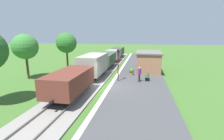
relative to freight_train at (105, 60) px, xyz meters
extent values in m
plane|color=#3D6628|center=(2.40, -9.77, -1.46)|extent=(160.00, 160.00, 0.00)
cube|color=#424244|center=(5.60, -9.77, -1.34)|extent=(6.00, 60.00, 0.25)
cube|color=silver|center=(2.80, -9.77, -1.21)|extent=(0.36, 60.00, 0.01)
cube|color=gray|center=(0.00, -9.77, -1.40)|extent=(3.80, 60.00, 0.12)
cube|color=slate|center=(0.72, -9.77, -1.27)|extent=(0.07, 60.00, 0.14)
cube|color=slate|center=(-0.72, -9.77, -1.27)|extent=(0.07, 60.00, 0.14)
cube|color=brown|center=(0.00, -12.85, 0.12)|extent=(2.50, 5.60, 1.60)
cube|color=black|center=(0.00, -12.85, -0.53)|extent=(2.10, 5.15, 0.50)
cylinder|color=black|center=(0.00, -11.06, -0.78)|extent=(1.56, 0.84, 0.84)
cylinder|color=black|center=(0.00, -14.64, -0.78)|extent=(1.56, 0.84, 0.84)
cylinder|color=black|center=(0.00, -9.90, -0.53)|extent=(0.20, 0.30, 0.20)
cylinder|color=black|center=(0.00, -15.80, -0.53)|extent=(0.20, 0.30, 0.20)
cube|color=gray|center=(0.00, -6.25, 0.42)|extent=(2.50, 5.60, 2.20)
cube|color=black|center=(0.00, -6.25, -0.53)|extent=(2.10, 5.15, 0.50)
cylinder|color=black|center=(0.00, -4.46, -0.78)|extent=(1.56, 0.84, 0.84)
cylinder|color=black|center=(0.00, -8.04, -0.78)|extent=(1.56, 0.84, 0.84)
cylinder|color=black|center=(0.00, -3.30, -0.53)|extent=(0.20, 0.30, 0.20)
cylinder|color=black|center=(0.00, -9.20, -0.53)|extent=(0.20, 0.30, 0.20)
cube|color=#384C33|center=(0.00, 0.35, 0.12)|extent=(2.50, 5.60, 1.60)
cube|color=black|center=(0.00, 0.35, -0.53)|extent=(2.10, 5.15, 0.50)
cylinder|color=black|center=(0.00, 2.14, -0.78)|extent=(1.56, 0.84, 0.84)
cylinder|color=black|center=(0.00, -1.44, -0.78)|extent=(1.56, 0.84, 0.84)
cylinder|color=black|center=(0.00, 3.30, -0.53)|extent=(0.20, 0.30, 0.20)
cylinder|color=black|center=(0.00, -2.60, -0.53)|extent=(0.20, 0.30, 0.20)
cube|color=gray|center=(0.00, 6.95, 0.12)|extent=(2.50, 5.60, 1.60)
cube|color=black|center=(0.00, 6.95, -0.53)|extent=(2.10, 5.15, 0.50)
cylinder|color=black|center=(0.00, 8.74, -0.78)|extent=(1.56, 0.84, 0.84)
cylinder|color=black|center=(0.00, 5.16, -0.78)|extent=(1.56, 0.84, 0.84)
cylinder|color=black|center=(0.00, 9.90, -0.53)|extent=(0.20, 0.30, 0.20)
cylinder|color=black|center=(0.00, 4.00, -0.53)|extent=(0.20, 0.30, 0.20)
cube|color=#384C33|center=(0.00, 13.55, 0.12)|extent=(2.50, 5.60, 1.60)
cube|color=black|center=(0.00, 13.55, -0.53)|extent=(2.10, 5.15, 0.50)
cylinder|color=black|center=(0.00, 15.34, -0.78)|extent=(1.56, 0.84, 0.84)
cylinder|color=black|center=(0.00, 11.76, -0.78)|extent=(1.56, 0.84, 0.84)
cylinder|color=black|center=(0.00, 16.50, -0.53)|extent=(0.20, 0.30, 0.20)
cylinder|color=black|center=(0.00, 10.60, -0.53)|extent=(0.20, 0.30, 0.20)
cube|color=#9E6B4C|center=(6.80, -1.40, 0.09)|extent=(3.20, 5.50, 2.60)
cube|color=#66605B|center=(6.80, -1.40, 1.48)|extent=(3.50, 5.80, 0.18)
cube|color=black|center=(5.19, -2.50, 0.22)|extent=(0.03, 0.90, 0.80)
cube|color=#1E4C2D|center=(6.54, -6.61, -0.77)|extent=(0.42, 1.50, 0.04)
cube|color=#1E4C2D|center=(6.73, -6.61, -0.53)|extent=(0.04, 1.50, 0.45)
cube|color=black|center=(6.54, -7.21, -1.00)|extent=(0.38, 0.06, 0.42)
cube|color=black|center=(6.54, -6.01, -1.00)|extent=(0.38, 0.06, 0.42)
cylinder|color=#38332D|center=(5.65, -7.66, -0.78)|extent=(0.15, 0.15, 0.86)
cylinder|color=#38332D|center=(5.72, -7.52, -0.78)|extent=(0.15, 0.15, 0.86)
cube|color=#662D8C|center=(5.68, -7.59, -0.05)|extent=(0.39, 0.45, 0.60)
sphere|color=tan|center=(5.68, -7.59, 0.39)|extent=(0.22, 0.22, 0.22)
cylinder|color=#9E6642|center=(4.62, -4.64, -1.04)|extent=(0.56, 0.56, 0.34)
sphere|color=#387A33|center=(4.62, -4.64, -0.62)|extent=(0.64, 0.64, 0.64)
cylinder|color=#591414|center=(3.33, -7.72, 0.39)|extent=(0.11, 0.11, 3.20)
cube|color=black|center=(3.33, -7.72, 2.17)|extent=(0.28, 0.28, 0.36)
sphere|color=#F2E5BF|center=(3.33, -7.72, 2.17)|extent=(0.20, 0.20, 0.20)
cone|color=#591414|center=(3.33, -7.72, 2.41)|extent=(0.20, 0.20, 0.16)
cylinder|color=#4C3823|center=(-7.94, -8.00, -0.03)|extent=(0.28, 0.28, 2.86)
sphere|color=#387A33|center=(-7.94, -8.00, 2.53)|extent=(3.02, 3.02, 3.02)
cylinder|color=#4C3823|center=(-5.32, -2.55, 0.07)|extent=(0.28, 0.28, 3.08)
sphere|color=#2D6B28|center=(-5.32, -2.55, 2.75)|extent=(3.03, 3.03, 3.03)
camera|label=1|loc=(5.95, -24.94, 3.90)|focal=25.55mm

